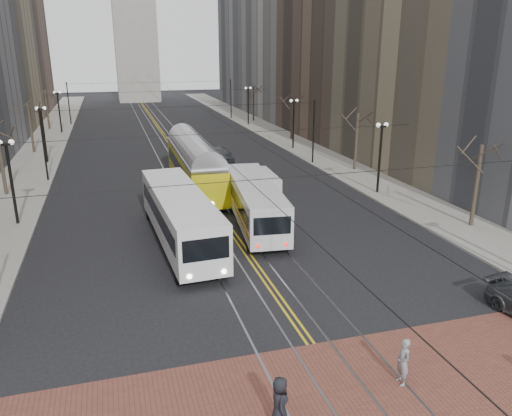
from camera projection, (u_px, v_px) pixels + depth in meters
ground at (302, 332)px, 21.24m from camera, size 260.00×260.00×0.00m
sidewalk_left at (42, 151)px, 58.30m from camera, size 5.00×140.00×0.15m
sidewalk_right at (284, 138)px, 66.34m from camera, size 5.00×140.00×0.15m
crosswalk_band at (344, 391)px, 17.58m from camera, size 25.00×6.00×0.01m
streetcar_rails at (171, 145)px, 62.35m from camera, size 4.80×130.00×0.02m
centre_lines at (171, 145)px, 62.34m from camera, size 0.42×130.00×0.01m
building_right_mid at (359, 4)px, 64.89m from camera, size 16.00×20.00×34.00m
building_right_far at (267, 4)px, 100.52m from camera, size 16.00×20.00×40.00m
lamp_posts at (191, 146)px, 46.64m from camera, size 27.60×57.20×5.60m
street_trees at (181, 135)px, 52.58m from camera, size 31.68×53.28×5.60m
trolley_wires at (181, 126)px, 51.90m from camera, size 25.96×120.00×6.60m
transit_bus at (180, 219)px, 30.27m from camera, size 3.44×13.27×3.29m
streetcar at (195, 169)px, 42.31m from camera, size 2.92×15.03×3.54m
rear_bus at (255, 204)px, 33.53m from camera, size 3.79×11.77×3.02m
cargo_van at (262, 187)px, 39.34m from camera, size 2.14×5.03×2.18m
sedan_grey at (222, 154)px, 52.77m from camera, size 2.09×4.67×1.56m
pedestrian_a at (280, 402)px, 15.67m from camera, size 0.71×0.95×1.77m
pedestrian_b at (403, 362)px, 17.70m from camera, size 0.47×0.68×1.78m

